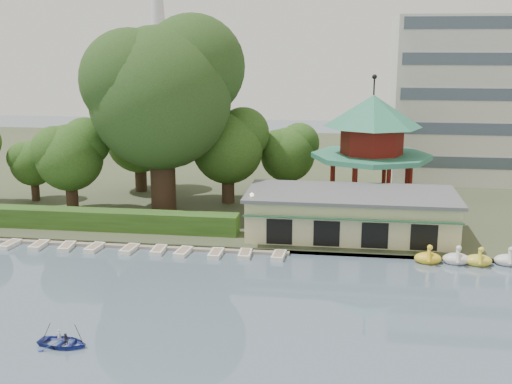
% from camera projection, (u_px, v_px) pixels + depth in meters
% --- Properties ---
extents(ground_plane, '(220.00, 220.00, 0.00)m').
position_uv_depth(ground_plane, '(180.00, 342.00, 38.01)').
color(ground_plane, slate).
rests_on(ground_plane, ground).
extents(shore, '(220.00, 70.00, 0.40)m').
position_uv_depth(shore, '(276.00, 169.00, 88.07)').
color(shore, '#424930').
rests_on(shore, ground).
extents(embankment, '(220.00, 0.60, 0.30)m').
position_uv_depth(embankment, '(232.00, 248.00, 54.65)').
color(embankment, gray).
rests_on(embankment, ground).
extents(dock, '(34.00, 1.60, 0.24)m').
position_uv_depth(dock, '(97.00, 243.00, 56.19)').
color(dock, gray).
rests_on(dock, ground).
extents(boathouse, '(18.60, 9.39, 3.90)m').
position_uv_depth(boathouse, '(351.00, 213.00, 57.28)').
color(boathouse, beige).
rests_on(boathouse, shore).
extents(pavilion, '(12.40, 12.40, 13.50)m').
position_uv_depth(pavilion, '(372.00, 140.00, 65.49)').
color(pavilion, beige).
rests_on(pavilion, shore).
extents(hedge, '(30.00, 2.00, 1.80)m').
position_uv_depth(hedge, '(79.00, 219.00, 59.51)').
color(hedge, '#30561D').
rests_on(hedge, shore).
extents(lamp_post, '(0.36, 0.36, 4.28)m').
position_uv_depth(lamp_post, '(252.00, 208.00, 55.35)').
color(lamp_post, black).
rests_on(lamp_post, shore).
extents(big_tree, '(15.62, 14.55, 19.75)m').
position_uv_depth(big_tree, '(162.00, 88.00, 63.46)').
color(big_tree, '#3A281C').
rests_on(big_tree, shore).
extents(small_trees, '(39.65, 17.28, 10.33)m').
position_uv_depth(small_trees, '(140.00, 146.00, 68.85)').
color(small_trees, '#3A281C').
rests_on(small_trees, shore).
extents(moored_rowboats, '(32.35, 2.75, 0.36)m').
position_uv_depth(moored_rowboats, '(97.00, 248.00, 54.77)').
color(moored_rowboats, white).
rests_on(moored_rowboats, ground).
extents(rowboat_with_passengers, '(4.47, 3.39, 2.01)m').
position_uv_depth(rowboat_with_passengers, '(63.00, 339.00, 37.41)').
color(rowboat_with_passengers, '#2C3B99').
rests_on(rowboat_with_passengers, ground).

